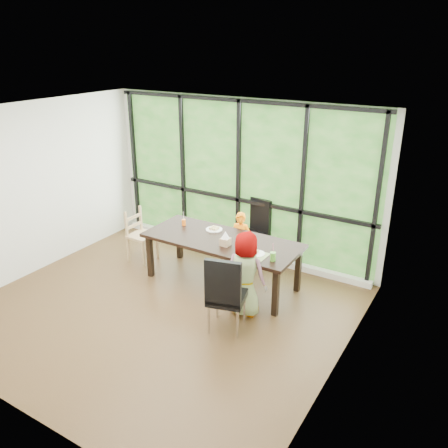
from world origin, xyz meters
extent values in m
plane|color=black|center=(0.00, 0.00, 0.00)|extent=(5.00, 5.00, 0.00)
plane|color=silver|center=(0.00, 2.25, 1.35)|extent=(5.00, 0.00, 5.00)
cube|color=#215319|center=(0.00, 2.23, 1.35)|extent=(4.80, 0.02, 2.65)
cube|color=silver|center=(0.00, 2.15, 0.05)|extent=(4.80, 0.12, 0.10)
cube|color=black|center=(0.34, 1.10, 0.38)|extent=(2.41, 1.02, 0.75)
cube|color=black|center=(0.36, 2.03, 0.54)|extent=(0.55, 0.55, 1.08)
cube|color=black|center=(1.03, 0.10, 0.54)|extent=(0.57, 0.57, 1.08)
cube|color=#A48758|center=(-1.25, 1.10, 0.45)|extent=(0.40, 0.42, 0.90)
imported|color=orange|center=(0.34, 1.69, 0.49)|extent=(0.39, 0.29, 0.98)
imported|color=gray|center=(1.05, 0.55, 0.60)|extent=(0.61, 0.41, 1.21)
cube|color=tan|center=(0.99, 0.86, 0.75)|extent=(0.41, 0.30, 0.01)
cylinder|color=white|center=(0.05, 1.34, 0.76)|extent=(0.26, 0.26, 0.02)
cylinder|color=white|center=(1.02, 0.90, 0.76)|extent=(0.25, 0.25, 0.02)
cylinder|color=orange|center=(-0.47, 1.25, 0.80)|extent=(0.06, 0.06, 0.10)
cylinder|color=#5CB035|center=(1.31, 0.84, 0.81)|extent=(0.08, 0.08, 0.12)
cube|color=tan|center=(0.50, 0.93, 0.81)|extent=(0.13, 0.13, 0.11)
cylinder|color=white|center=(-0.47, 1.25, 0.89)|extent=(0.01, 0.04, 0.20)
cylinder|color=pink|center=(1.31, 0.84, 0.91)|extent=(0.01, 0.04, 0.20)
cone|color=white|center=(0.50, 0.93, 0.92)|extent=(0.12, 0.12, 0.11)
camera|label=1|loc=(3.64, -4.29, 3.55)|focal=36.80mm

